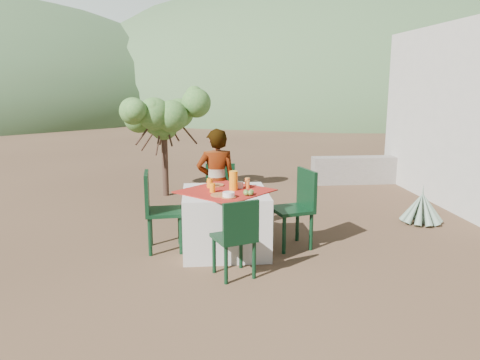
% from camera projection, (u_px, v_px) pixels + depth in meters
% --- Properties ---
extents(ground, '(160.00, 160.00, 0.00)m').
position_uv_depth(ground, '(202.00, 243.00, 6.07)').
color(ground, '#3D281C').
rests_on(ground, ground).
extents(table, '(1.30, 1.30, 0.76)m').
position_uv_depth(table, '(225.00, 221.00, 5.74)').
color(table, silver).
rests_on(table, ground).
extents(chair_far, '(0.44, 0.44, 0.91)m').
position_uv_depth(chair_far, '(221.00, 193.00, 6.66)').
color(chair_far, black).
rests_on(chair_far, ground).
extents(chair_near, '(0.51, 0.51, 0.87)m').
position_uv_depth(chair_near, '(237.00, 235.00, 4.89)').
color(chair_near, black).
rests_on(chair_near, ground).
extents(chair_left, '(0.49, 0.49, 0.99)m').
position_uv_depth(chair_left, '(158.00, 207.00, 5.72)').
color(chair_left, black).
rests_on(chair_left, ground).
extents(chair_right, '(0.56, 0.56, 0.99)m').
position_uv_depth(chair_right, '(298.00, 205.00, 5.85)').
color(chair_right, black).
rests_on(chair_right, ground).
extents(person, '(0.56, 0.39, 1.46)m').
position_uv_depth(person, '(216.00, 183.00, 6.27)').
color(person, '#8C6651').
rests_on(person, ground).
extents(shrub_tree, '(1.46, 1.43, 1.72)m').
position_uv_depth(shrub_tree, '(167.00, 121.00, 8.40)').
color(shrub_tree, '#402A20').
rests_on(shrub_tree, ground).
extents(agave, '(0.60, 0.62, 0.65)m').
position_uv_depth(agave, '(422.00, 208.00, 6.91)').
color(agave, gray).
rests_on(agave, ground).
extents(stone_wall, '(2.60, 0.35, 0.55)m').
position_uv_depth(stone_wall, '(375.00, 170.00, 9.65)').
color(stone_wall, gray).
rests_on(stone_wall, ground).
extents(hill_near_right, '(48.00, 48.00, 20.00)m').
position_uv_depth(hill_near_right, '(330.00, 105.00, 42.23)').
color(hill_near_right, '#395831').
rests_on(hill_near_right, ground).
extents(hill_far_center, '(60.00, 60.00, 24.00)m').
position_uv_depth(hill_far_center, '(163.00, 99.00, 56.38)').
color(hill_far_center, slate).
rests_on(hill_far_center, ground).
extents(hill_far_right, '(36.00, 36.00, 14.00)m').
position_uv_depth(hill_far_right, '(442.00, 100.00, 53.43)').
color(hill_far_right, slate).
rests_on(hill_far_right, ground).
extents(plate_far, '(0.22, 0.22, 0.01)m').
position_uv_depth(plate_far, '(215.00, 185.00, 5.93)').
color(plate_far, brown).
rests_on(plate_far, table).
extents(plate_near, '(0.21, 0.21, 0.01)m').
position_uv_depth(plate_near, '(220.00, 195.00, 5.41)').
color(plate_near, brown).
rests_on(plate_near, table).
extents(glass_far, '(0.07, 0.07, 0.12)m').
position_uv_depth(glass_far, '(210.00, 183.00, 5.80)').
color(glass_far, orange).
rests_on(glass_far, table).
extents(glass_near, '(0.07, 0.07, 0.11)m').
position_uv_depth(glass_near, '(212.00, 188.00, 5.56)').
color(glass_near, orange).
rests_on(glass_near, table).
extents(juice_pitcher, '(0.11, 0.11, 0.24)m').
position_uv_depth(juice_pitcher, '(234.00, 181.00, 5.67)').
color(juice_pitcher, orange).
rests_on(juice_pitcher, table).
extents(bowl_plate, '(0.17, 0.17, 0.01)m').
position_uv_depth(bowl_plate, '(229.00, 197.00, 5.32)').
color(bowl_plate, brown).
rests_on(bowl_plate, table).
extents(white_bowl, '(0.14, 0.14, 0.05)m').
position_uv_depth(white_bowl, '(229.00, 194.00, 5.31)').
color(white_bowl, white).
rests_on(white_bowl, bowl_plate).
extents(jar_left, '(0.06, 0.06, 0.09)m').
position_uv_depth(jar_left, '(248.00, 185.00, 5.78)').
color(jar_left, orange).
rests_on(jar_left, table).
extents(jar_right, '(0.06, 0.06, 0.10)m').
position_uv_depth(jar_right, '(247.00, 182.00, 5.92)').
color(jar_right, orange).
rests_on(jar_right, table).
extents(napkin_holder, '(0.08, 0.06, 0.09)m').
position_uv_depth(napkin_holder, '(240.00, 185.00, 5.77)').
color(napkin_holder, white).
rests_on(napkin_holder, table).
extents(fruit_cluster, '(0.13, 0.12, 0.06)m').
position_uv_depth(fruit_cluster, '(248.00, 193.00, 5.42)').
color(fruit_cluster, '#5B7E2E').
rests_on(fruit_cluster, table).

